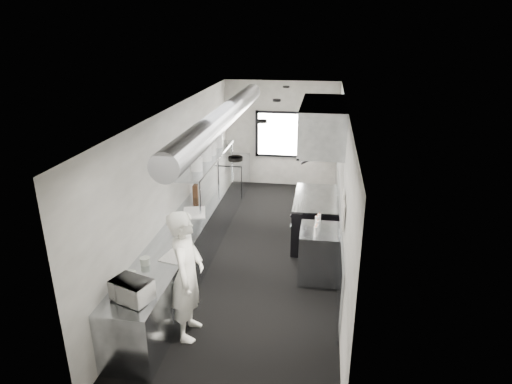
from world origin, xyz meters
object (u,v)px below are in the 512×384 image
at_px(pass_shelf, 209,159).
at_px(far_work_table, 233,175).
at_px(knife_block, 196,190).
at_px(plate_stack_c, 211,147).
at_px(bottle_station, 318,254).
at_px(squeeze_bottle_d, 317,222).
at_px(cutting_board, 194,212).
at_px(squeeze_bottle_a, 316,232).
at_px(prep_counter, 192,239).
at_px(plate_stack_b, 206,152).
at_px(small_plate, 185,237).
at_px(plate_stack_d, 218,140).
at_px(line_cook, 187,275).
at_px(exhaust_hood, 323,125).
at_px(squeeze_bottle_c, 317,226).
at_px(deli_tub_b, 145,261).
at_px(squeeze_bottle_e, 319,219).
at_px(plate_stack_a, 197,164).
at_px(deli_tub_a, 131,276).
at_px(microwave, 132,290).
at_px(squeeze_bottle_b, 317,230).
at_px(range, 315,219).

height_order(pass_shelf, far_work_table, pass_shelf).
distance_m(knife_block, plate_stack_c, 1.01).
relative_size(bottle_station, squeeze_bottle_d, 4.60).
bearing_deg(cutting_board, bottle_station, -9.08).
height_order(plate_stack_c, squeeze_bottle_a, plate_stack_c).
xyz_separation_m(bottle_station, far_work_table, (-2.30, 3.90, 0.00)).
relative_size(prep_counter, plate_stack_b, 18.41).
relative_size(small_plate, plate_stack_d, 0.51).
distance_m(bottle_station, line_cook, 2.56).
bearing_deg(plate_stack_d, line_cook, -82.41).
relative_size(exhaust_hood, squeeze_bottle_c, 12.15).
bearing_deg(plate_stack_c, small_plate, -85.90).
bearing_deg(small_plate, plate_stack_c, 94.10).
distance_m(pass_shelf, cutting_board, 1.47).
bearing_deg(plate_stack_b, line_cook, -79.82).
xyz_separation_m(bottle_station, deli_tub_b, (-2.45, -1.53, 0.50)).
bearing_deg(squeeze_bottle_d, far_work_table, 120.58).
bearing_deg(squeeze_bottle_e, prep_counter, -178.60).
bearing_deg(far_work_table, prep_counter, -90.00).
relative_size(deli_tub_b, plate_stack_a, 0.57).
bearing_deg(line_cook, squeeze_bottle_e, -43.18).
bearing_deg(deli_tub_a, pass_shelf, 87.66).
height_order(knife_block, squeeze_bottle_e, knife_block).
relative_size(exhaust_hood, cutting_board, 4.13).
height_order(plate_stack_a, squeeze_bottle_e, plate_stack_a).
height_order(microwave, small_plate, microwave).
height_order(far_work_table, squeeze_bottle_d, squeeze_bottle_d).
relative_size(pass_shelf, plate_stack_a, 11.62).
relative_size(microwave, squeeze_bottle_a, 2.64).
distance_m(squeeze_bottle_b, squeeze_bottle_e, 0.44).
relative_size(exhaust_hood, knife_block, 8.75).
height_order(prep_counter, squeeze_bottle_c, squeeze_bottle_c).
xyz_separation_m(plate_stack_b, squeeze_bottle_b, (2.29, -1.68, -0.75)).
height_order(range, deli_tub_a, deli_tub_a).
height_order(squeeze_bottle_b, squeeze_bottle_c, squeeze_bottle_c).
bearing_deg(plate_stack_b, plate_stack_c, 89.49).
bearing_deg(knife_block, squeeze_bottle_d, -25.62).
bearing_deg(small_plate, plate_stack_a, 97.03).
xyz_separation_m(line_cook, plate_stack_b, (-0.59, 3.30, 0.79)).
bearing_deg(squeeze_bottle_b, plate_stack_c, 137.57).
height_order(plate_stack_a, squeeze_bottle_b, plate_stack_a).
relative_size(far_work_table, squeeze_bottle_b, 7.05).
distance_m(bottle_station, plate_stack_a, 2.77).
bearing_deg(knife_block, line_cook, -77.66).
distance_m(knife_block, squeeze_bottle_e, 2.63).
height_order(plate_stack_d, squeeze_bottle_b, plate_stack_d).
bearing_deg(squeeze_bottle_c, plate_stack_d, 131.68).
bearing_deg(deli_tub_b, knife_block, 90.51).
bearing_deg(cutting_board, plate_stack_d, 91.05).
bearing_deg(pass_shelf, range, -7.67).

